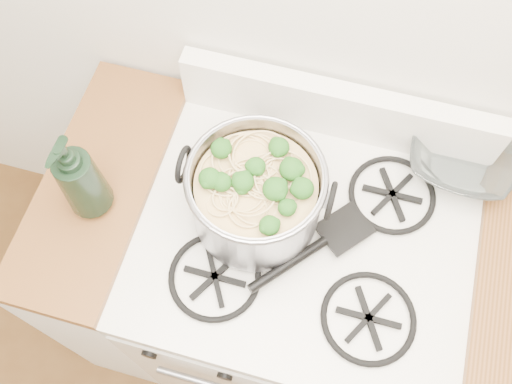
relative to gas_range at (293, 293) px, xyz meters
The scene contains 6 objects.
gas_range is the anchor object (origin of this frame).
counter_left 0.51m from the gas_range, behind, with size 0.25×0.65×0.92m.
stock_pot 0.59m from the gas_range, behind, with size 0.32×0.29×0.20m.
spatula 0.51m from the gas_range, 22.39° to the left, with size 0.29×0.31×0.02m, color black, non-canonical shape.
glass_bowl 0.65m from the gas_range, 42.44° to the left, with size 0.10×0.10×0.02m, color white.
bottle 0.79m from the gas_range, behind, with size 0.10×0.10×0.26m, color black.
Camera 1 is at (0.02, 0.78, 2.11)m, focal length 40.00 mm.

